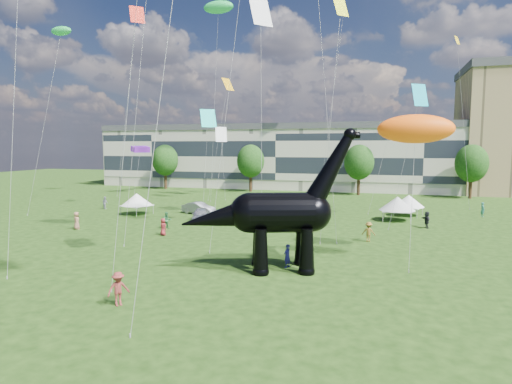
# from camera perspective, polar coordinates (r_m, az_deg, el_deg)

# --- Properties ---
(ground) EXTENTS (220.00, 220.00, 0.00)m
(ground) POSITION_cam_1_polar(r_m,az_deg,el_deg) (28.45, -9.24, -11.61)
(ground) COLOR #16330C
(ground) RESTS_ON ground
(terrace_row) EXTENTS (78.00, 11.00, 12.00)m
(terrace_row) POSITION_cam_1_polar(r_m,az_deg,el_deg) (88.67, 3.47, 4.44)
(terrace_row) COLOR beige
(terrace_row) RESTS_ON ground
(tree_far_left) EXTENTS (5.20, 5.20, 9.44)m
(tree_far_left) POSITION_cam_1_polar(r_m,az_deg,el_deg) (88.00, -12.03, 4.49)
(tree_far_left) COLOR #382314
(tree_far_left) RESTS_ON ground
(tree_mid_left) EXTENTS (5.20, 5.20, 9.44)m
(tree_mid_left) POSITION_cam_1_polar(r_m,az_deg,el_deg) (81.01, -0.73, 4.49)
(tree_mid_left) COLOR #382314
(tree_mid_left) RESTS_ON ground
(tree_mid_right) EXTENTS (5.20, 5.20, 9.44)m
(tree_mid_right) POSITION_cam_1_polar(r_m,az_deg,el_deg) (77.51, 13.59, 4.25)
(tree_mid_right) COLOR #382314
(tree_mid_right) RESTS_ON ground
(tree_far_right) EXTENTS (5.20, 5.20, 9.44)m
(tree_far_right) POSITION_cam_1_polar(r_m,az_deg,el_deg) (78.70, 26.82, 3.78)
(tree_far_right) COLOR #382314
(tree_far_right) RESTS_ON ground
(dinosaur_sculpture) EXTENTS (12.40, 5.75, 10.25)m
(dinosaur_sculpture) POSITION_cam_1_polar(r_m,az_deg,el_deg) (29.73, 2.48, -3.09)
(dinosaur_sculpture) COLOR black
(dinosaur_sculpture) RESTS_ON ground
(car_silver) EXTENTS (3.37, 5.11, 1.62)m
(car_silver) POSITION_cam_1_polar(r_m,az_deg,el_deg) (49.16, -7.36, -3.06)
(car_silver) COLOR silver
(car_silver) RESTS_ON ground
(car_grey) EXTENTS (4.77, 2.60, 1.49)m
(car_grey) POSITION_cam_1_polar(r_m,az_deg,el_deg) (55.05, -7.64, -2.15)
(car_grey) COLOR slate
(car_grey) RESTS_ON ground
(car_white) EXTENTS (5.65, 3.89, 1.43)m
(car_white) POSITION_cam_1_polar(r_m,az_deg,el_deg) (50.18, -3.11, -2.94)
(car_white) COLOR silver
(car_white) RESTS_ON ground
(car_dark) EXTENTS (4.29, 6.13, 1.65)m
(car_dark) POSITION_cam_1_polar(r_m,az_deg,el_deg) (46.62, 5.81, -3.53)
(car_dark) COLOR #595960
(car_dark) RESTS_ON ground
(gazebo_near) EXTENTS (4.25, 4.25, 2.82)m
(gazebo_near) POSITION_cam_1_polar(r_m,az_deg,el_deg) (52.13, 18.32, -1.50)
(gazebo_near) COLOR silver
(gazebo_near) RESTS_ON ground
(gazebo_far) EXTENTS (4.70, 4.70, 2.61)m
(gazebo_far) POSITION_cam_1_polar(r_m,az_deg,el_deg) (56.31, 19.69, -1.15)
(gazebo_far) COLOR white
(gazebo_far) RESTS_ON ground
(gazebo_left) EXTENTS (4.72, 4.72, 2.67)m
(gazebo_left) POSITION_cam_1_polar(r_m,az_deg,el_deg) (56.23, -15.61, -0.99)
(gazebo_left) COLOR white
(gazebo_left) RESTS_ON ground
(visitors) EXTENTS (49.36, 39.18, 1.88)m
(visitors) POSITION_cam_1_polar(r_m,az_deg,el_deg) (42.25, -0.71, -4.41)
(visitors) COLOR #61377B
(visitors) RESTS_ON ground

